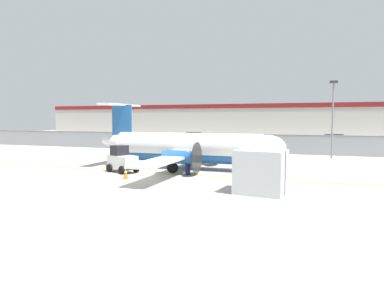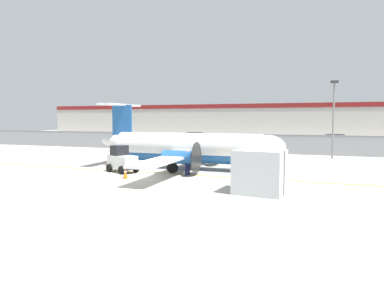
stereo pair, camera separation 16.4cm
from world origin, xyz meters
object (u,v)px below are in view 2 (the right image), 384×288
traffic_cone_far_left (108,162)px  commuter_airplane (191,148)px  baggage_tug (122,160)px  parked_car_3 (289,142)px  parked_car_1 (196,137)px  parked_car_2 (241,141)px  cargo_container (260,172)px  parked_car_0 (145,139)px  ground_crew_worker (187,161)px  traffic_cone_near_left (157,163)px  parked_car_4 (336,140)px  apron_light_pole (334,113)px  traffic_cone_near_right (125,173)px

traffic_cone_far_left → commuter_airplane: bearing=3.5°
baggage_tug → parked_car_3: size_ratio=0.59×
parked_car_1 → parked_car_2: (8.22, -6.13, 0.00)m
parked_car_2 → parked_car_3: bearing=8.8°
cargo_container → parked_car_0: size_ratio=0.62×
ground_crew_worker → parked_car_0: (-14.37, 21.54, -0.06)m
traffic_cone_near_left → parked_car_4: (14.10, 25.36, 0.58)m
baggage_tug → cargo_container: size_ratio=0.98×
traffic_cone_near_left → parked_car_2: size_ratio=0.15×
parked_car_3 → apron_light_pole: size_ratio=0.60×
parked_car_1 → parked_car_3: (14.09, -5.55, 0.00)m
parked_car_2 → traffic_cone_far_left: bearing=-106.3°
baggage_tug → cargo_container: (10.18, -3.63, 0.24)m
commuter_airplane → parked_car_1: size_ratio=3.66×
parked_car_0 → parked_car_4: same height
baggage_tug → traffic_cone_far_left: (-2.84, 2.58, -0.54)m
traffic_cone_near_right → parked_car_2: (2.44, 24.13, 0.58)m
cargo_container → ground_crew_worker: bearing=150.8°
parked_car_2 → apron_light_pole: bearing=-35.9°
commuter_airplane → parked_car_0: commuter_airplane is taller
cargo_container → parked_car_3: 26.19m
parked_car_4 → ground_crew_worker: bearing=-114.3°
commuter_airplane → parked_car_2: size_ratio=3.73×
traffic_cone_far_left → ground_crew_worker: bearing=-16.8°
cargo_container → apron_light_pole: bearing=83.2°
traffic_cone_near_left → parked_car_4: parked_car_4 is taller
ground_crew_worker → parked_car_1: 29.26m
traffic_cone_far_left → parked_car_2: size_ratio=0.15×
traffic_cone_near_right → parked_car_0: parked_car_0 is taller
traffic_cone_near_left → traffic_cone_far_left: 4.21m
parked_car_0 → parked_car_2: size_ratio=0.99×
commuter_airplane → baggage_tug: 5.12m
parked_car_3 → apron_light_pole: (4.50, -8.99, 3.41)m
parked_car_2 → parked_car_4: size_ratio=1.00×
traffic_cone_near_right → traffic_cone_far_left: bearing=132.8°
baggage_tug → parked_car_4: baggage_tug is taller
parked_car_2 → parked_car_1: bearing=146.4°
traffic_cone_near_left → ground_crew_worker: bearing=-36.5°
commuter_airplane → parked_car_1: commuter_airplane is taller
baggage_tug → parked_car_0: size_ratio=0.61×
parked_car_0 → parked_car_2: bearing=-177.6°
parked_car_1 → parked_car_2: same height
ground_crew_worker → traffic_cone_near_right: (-3.27, -2.43, -0.64)m
traffic_cone_far_left → parked_car_1: bearing=93.1°
commuter_airplane → ground_crew_worker: (0.74, -2.73, -0.65)m
traffic_cone_near_left → parked_car_3: parked_car_3 is taller
traffic_cone_near_left → traffic_cone_near_right: (0.19, -4.99, 0.00)m
traffic_cone_near_left → parked_car_2: 19.32m
commuter_airplane → parked_car_1: bearing=108.3°
parked_car_2 → parked_car_4: bearing=31.6°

